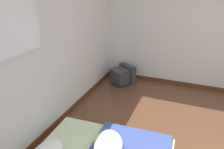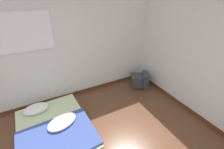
% 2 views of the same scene
% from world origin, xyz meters
% --- Properties ---
extents(wall_back, '(7.91, 0.08, 2.60)m').
position_xyz_m(wall_back, '(-0.00, 2.58, 1.29)').
color(wall_back, silver).
rests_on(wall_back, ground_plane).
extents(mattress_bed, '(1.38, 1.78, 0.33)m').
position_xyz_m(mattress_bed, '(-0.15, 1.46, 0.12)').
color(mattress_bed, beige).
rests_on(mattress_bed, ground_plane).
extents(crt_tv, '(0.60, 0.58, 0.42)m').
position_xyz_m(crt_tv, '(2.36, 2.05, 0.20)').
color(crt_tv, '#333338').
rests_on(crt_tv, ground_plane).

